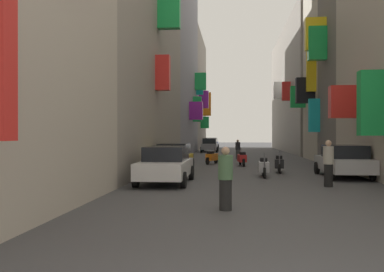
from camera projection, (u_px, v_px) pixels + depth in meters
The scene contains 18 objects.
ground_plane at pixel (244, 159), 32.83m from camera, with size 140.00×140.00×0.00m, color #424244.
building_left_mid_b at pixel (161, 55), 40.43m from camera, with size 7.27×15.98×19.57m.
building_left_mid_c at pixel (181, 93), 55.90m from camera, with size 7.22×15.14×15.16m.
building_right_mid_a at pixel (375, 22), 25.76m from camera, with size 7.30×5.14×18.10m.
building_right_mid_b at pixel (350, 61), 31.28m from camera, with size 7.32×5.95×15.14m.
building_right_far at pixel (308, 90), 48.69m from camera, with size 7.05×26.48×14.39m.
parked_car_blue at pixel (211, 143), 56.59m from camera, with size 2.00×4.03×1.51m.
parked_car_yellow at pixel (174, 157), 21.80m from camera, with size 1.88×4.19×1.46m.
parked_car_grey at pixel (210, 145), 46.12m from camera, with size 1.87×4.22×1.53m.
parked_car_silver at pixel (343, 160), 18.60m from camera, with size 1.91×4.36×1.47m.
parked_car_white at pixel (166, 164), 16.33m from camera, with size 1.94×4.29×1.46m.
scooter_silver at pixel (264, 167), 18.87m from camera, with size 0.47×1.93×1.13m.
scooter_orange at pixel (212, 157), 26.97m from camera, with size 0.79×1.87×1.13m.
scooter_red at pixel (242, 158), 25.60m from camera, with size 0.58×1.98×1.13m.
scooter_black at pixel (279, 163), 20.99m from camera, with size 0.52×1.78×1.13m.
pedestrian_crossing at pixel (328, 163), 15.20m from camera, with size 0.41×0.41×1.73m.
pedestrian_near_left at pixel (238, 150), 32.32m from camera, with size 0.49×0.49×1.55m.
pedestrian_near_right at pixel (226, 179), 10.48m from camera, with size 0.51×0.51×1.63m.
Camera 1 is at (-0.91, -3.07, 1.93)m, focal length 38.38 mm.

